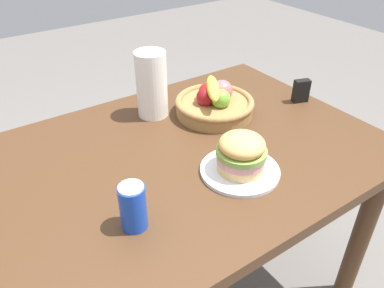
{
  "coord_description": "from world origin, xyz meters",
  "views": [
    {
      "loc": [
        -0.48,
        -0.84,
        1.45
      ],
      "look_at": [
        0.06,
        -0.06,
        0.81
      ],
      "focal_mm": 35.63,
      "sensor_mm": 36.0,
      "label": 1
    }
  ],
  "objects_px": {
    "fruit_basket": "(214,103)",
    "paper_towel_roll": "(152,85)",
    "sandwich": "(241,153)",
    "plate": "(240,171)",
    "napkin_holder": "(301,91)",
    "soda_can": "(133,207)"
  },
  "relations": [
    {
      "from": "sandwich",
      "to": "soda_can",
      "type": "xyz_separation_m",
      "value": [
        -0.35,
        -0.02,
        -0.01
      ]
    },
    {
      "from": "plate",
      "to": "fruit_basket",
      "type": "xyz_separation_m",
      "value": [
        0.15,
        0.32,
        0.04
      ]
    },
    {
      "from": "soda_can",
      "to": "paper_towel_roll",
      "type": "xyz_separation_m",
      "value": [
        0.32,
        0.47,
        0.06
      ]
    },
    {
      "from": "napkin_holder",
      "to": "plate",
      "type": "bearing_deg",
      "value": -137.53
    },
    {
      "from": "sandwich",
      "to": "paper_towel_roll",
      "type": "bearing_deg",
      "value": 94.83
    },
    {
      "from": "soda_can",
      "to": "plate",
      "type": "bearing_deg",
      "value": 2.79
    },
    {
      "from": "soda_can",
      "to": "sandwich",
      "type": "bearing_deg",
      "value": 2.79
    },
    {
      "from": "fruit_basket",
      "to": "plate",
      "type": "bearing_deg",
      "value": -114.86
    },
    {
      "from": "plate",
      "to": "fruit_basket",
      "type": "height_order",
      "value": "fruit_basket"
    },
    {
      "from": "fruit_basket",
      "to": "soda_can",
      "type": "bearing_deg",
      "value": -145.95
    },
    {
      "from": "plate",
      "to": "paper_towel_roll",
      "type": "relative_size",
      "value": 0.98
    },
    {
      "from": "paper_towel_roll",
      "to": "napkin_holder",
      "type": "distance_m",
      "value": 0.58
    },
    {
      "from": "soda_can",
      "to": "napkin_holder",
      "type": "relative_size",
      "value": 1.4
    },
    {
      "from": "soda_can",
      "to": "paper_towel_roll",
      "type": "distance_m",
      "value": 0.57
    },
    {
      "from": "plate",
      "to": "sandwich",
      "type": "distance_m",
      "value": 0.06
    },
    {
      "from": "plate",
      "to": "napkin_holder",
      "type": "height_order",
      "value": "napkin_holder"
    },
    {
      "from": "fruit_basket",
      "to": "paper_towel_roll",
      "type": "distance_m",
      "value": 0.24
    },
    {
      "from": "sandwich",
      "to": "fruit_basket",
      "type": "xyz_separation_m",
      "value": [
        0.15,
        0.32,
        -0.02
      ]
    },
    {
      "from": "plate",
      "to": "soda_can",
      "type": "relative_size",
      "value": 1.87
    },
    {
      "from": "sandwich",
      "to": "paper_towel_roll",
      "type": "distance_m",
      "value": 0.45
    },
    {
      "from": "fruit_basket",
      "to": "napkin_holder",
      "type": "height_order",
      "value": "fruit_basket"
    },
    {
      "from": "sandwich",
      "to": "fruit_basket",
      "type": "distance_m",
      "value": 0.36
    }
  ]
}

